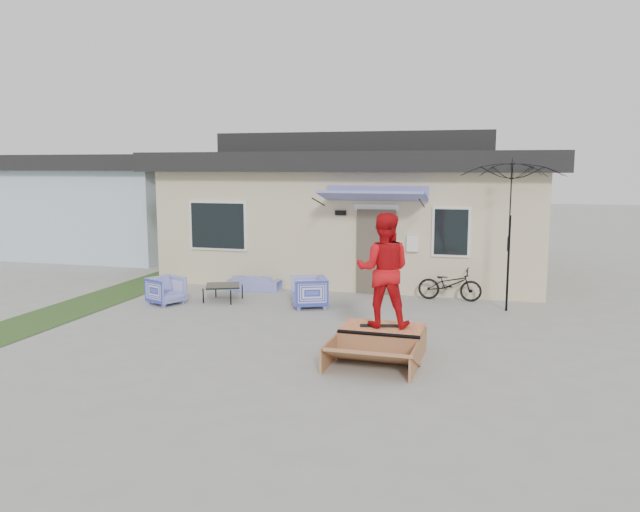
% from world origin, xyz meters
% --- Properties ---
extents(ground, '(90.00, 90.00, 0.00)m').
position_xyz_m(ground, '(0.00, 0.00, 0.00)').
color(ground, gray).
rests_on(ground, ground).
extents(grass_strip, '(1.40, 8.00, 0.01)m').
position_xyz_m(grass_strip, '(-5.20, 2.00, 0.00)').
color(grass_strip, '#2B481E').
rests_on(grass_strip, ground).
extents(house, '(10.80, 8.49, 4.10)m').
position_xyz_m(house, '(0.00, 7.99, 1.94)').
color(house, '#CABB91').
rests_on(house, ground).
extents(neighbor_house, '(8.60, 7.60, 3.50)m').
position_xyz_m(neighbor_house, '(-10.50, 10.00, 1.78)').
color(neighbor_house, '#ABC0D3').
rests_on(neighbor_house, ground).
extents(loveseat, '(1.35, 0.44, 0.52)m').
position_xyz_m(loveseat, '(-2.07, 4.12, 0.26)').
color(loveseat, '#2130A4').
rests_on(loveseat, ground).
extents(armchair_left, '(0.87, 0.89, 0.71)m').
position_xyz_m(armchair_left, '(-3.44, 2.08, 0.35)').
color(armchair_left, '#2130A4').
rests_on(armchair_left, ground).
extents(armchair_right, '(0.95, 0.97, 0.77)m').
position_xyz_m(armchair_right, '(-0.18, 2.63, 0.39)').
color(armchair_right, '#2130A4').
rests_on(armchair_right, ground).
extents(coffee_table, '(1.01, 1.01, 0.38)m').
position_xyz_m(coffee_table, '(-2.33, 2.75, 0.19)').
color(coffee_table, black).
rests_on(coffee_table, ground).
extents(bicycle, '(1.50, 0.56, 0.95)m').
position_xyz_m(bicycle, '(2.82, 4.21, 0.47)').
color(bicycle, black).
rests_on(bicycle, ground).
extents(patio_umbrella, '(2.37, 2.20, 2.20)m').
position_xyz_m(patio_umbrella, '(4.10, 3.44, 1.75)').
color(patio_umbrella, black).
rests_on(patio_umbrella, ground).
extents(skate_ramp, '(1.41, 1.85, 0.45)m').
position_xyz_m(skate_ramp, '(1.99, -0.40, 0.23)').
color(skate_ramp, '#98613C').
rests_on(skate_ramp, ground).
extents(skateboard, '(0.79, 0.36, 0.05)m').
position_xyz_m(skateboard, '(1.99, -0.35, 0.48)').
color(skateboard, black).
rests_on(skateboard, skate_ramp).
extents(skater, '(1.00, 0.81, 1.92)m').
position_xyz_m(skater, '(1.99, -0.35, 1.46)').
color(skater, red).
rests_on(skater, skateboard).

